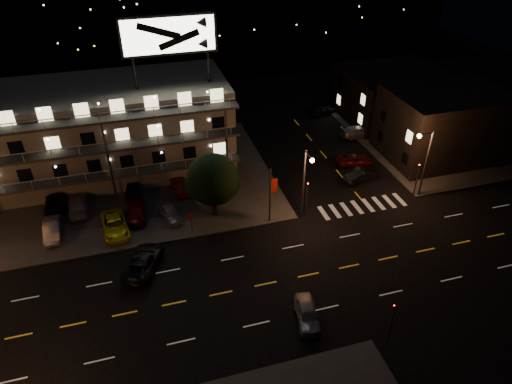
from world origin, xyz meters
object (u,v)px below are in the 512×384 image
object	(u,v)px
lot_car_4	(171,213)
side_car_0	(362,175)
road_car_east	(307,313)
tree	(213,181)
lot_car_7	(77,204)
road_car_west	(143,262)
lot_car_2	(115,225)

from	to	relation	value
lot_car_4	side_car_0	distance (m)	22.63
road_car_east	tree	bearing A→B (deg)	115.91
lot_car_7	road_car_west	distance (m)	12.33
lot_car_2	lot_car_7	size ratio (longest dim) A/B	1.03
lot_car_2	side_car_0	bearing A→B (deg)	-2.34
tree	side_car_0	bearing A→B (deg)	6.18
road_car_east	road_car_west	bearing A→B (deg)	152.00
lot_car_4	lot_car_2	bearing A→B (deg)	171.15
side_car_0	lot_car_2	bearing A→B (deg)	81.50
side_car_0	tree	bearing A→B (deg)	83.76
lot_car_2	road_car_east	world-z (taller)	lot_car_2
tree	lot_car_2	world-z (taller)	tree
side_car_0	road_car_west	xyz separation A→B (m)	(-25.92, -7.96, 0.02)
lot_car_4	road_car_west	world-z (taller)	road_car_west
lot_car_7	side_car_0	world-z (taller)	lot_car_7
tree	lot_car_2	bearing A→B (deg)	179.81
lot_car_4	road_car_west	size ratio (longest dim) A/B	0.70
lot_car_7	road_car_east	world-z (taller)	lot_car_7
lot_car_2	lot_car_4	bearing A→B (deg)	-0.79
tree	lot_car_7	xyz separation A→B (m)	(-13.77, 4.78, -3.43)
side_car_0	road_car_west	world-z (taller)	road_car_west
tree	lot_car_7	world-z (taller)	tree
lot_car_2	lot_car_7	world-z (taller)	lot_car_7
tree	road_car_east	distance (m)	16.65
lot_car_7	side_car_0	distance (m)	32.01
road_car_west	lot_car_7	bearing A→B (deg)	-36.65
lot_car_2	side_car_0	size ratio (longest dim) A/B	1.15
lot_car_2	road_car_east	xyz separation A→B (m)	(14.30, -15.72, -0.17)
lot_car_4	lot_car_7	xyz separation A→B (m)	(-9.30, 4.21, 0.07)
tree	road_car_east	bearing A→B (deg)	-74.93
side_car_0	road_car_west	bearing A→B (deg)	94.66
tree	lot_car_7	distance (m)	14.98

